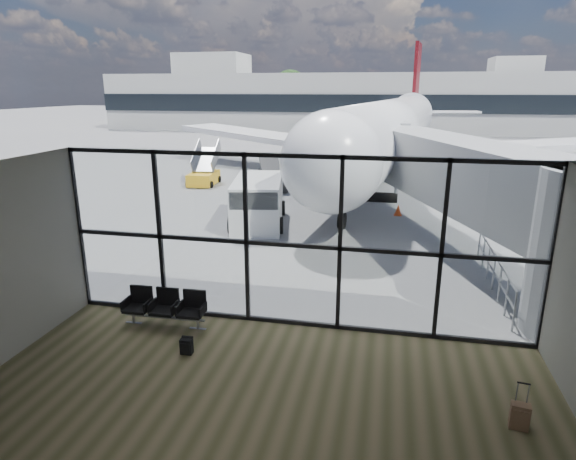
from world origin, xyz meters
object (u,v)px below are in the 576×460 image
at_px(airliner, 392,129).
at_px(seating_row, 166,305).
at_px(mobile_stairs, 204,176).
at_px(suitcase, 520,416).
at_px(backpack, 186,346).
at_px(service_van, 258,202).
at_px(belt_loader, 272,179).

bearing_deg(airliner, seating_row, -95.16).
xyz_separation_m(airliner, mobile_stairs, (-11.70, -7.05, -2.65)).
bearing_deg(suitcase, seating_row, 171.40).
relative_size(backpack, service_van, 0.08).
xyz_separation_m(seating_row, mobile_stairs, (-6.17, 18.35, -0.01)).
relative_size(seating_row, mobile_stairs, 0.67).
relative_size(seating_row, backpack, 5.19).
relative_size(seating_row, suitcase, 2.42).
bearing_deg(backpack, airliner, 78.73).
height_order(backpack, suitcase, suitcase).
xyz_separation_m(airliner, belt_loader, (-7.05, -7.49, -2.56)).
relative_size(service_van, mobile_stairs, 1.57).
bearing_deg(suitcase, service_van, 132.30).
height_order(airliner, service_van, airliner).
relative_size(backpack, mobile_stairs, 0.13).
relative_size(suitcase, service_van, 0.18).
height_order(service_van, belt_loader, service_van).
height_order(backpack, mobile_stairs, mobile_stairs).
distance_m(backpack, airliner, 27.22).
xyz_separation_m(suitcase, service_van, (-8.30, 12.33, 0.80)).
height_order(seating_row, service_van, service_van).
bearing_deg(belt_loader, suitcase, -85.43).
bearing_deg(mobile_stairs, suitcase, -59.99).
bearing_deg(airliner, suitcase, -77.61).
bearing_deg(backpack, seating_row, 128.69).
distance_m(backpack, belt_loader, 19.39).
relative_size(suitcase, belt_loader, 0.21).
relative_size(suitcase, airliner, 0.02).
bearing_deg(belt_loader, backpack, -102.89).
distance_m(service_van, belt_loader, 8.16).
xyz_separation_m(backpack, service_van, (-1.32, 11.16, 0.86)).
height_order(backpack, belt_loader, belt_loader).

